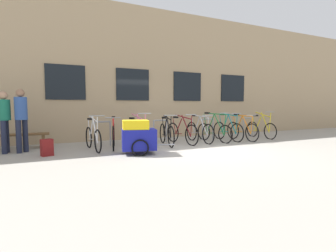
% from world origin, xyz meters
% --- Properties ---
extents(ground_plane, '(42.00, 42.00, 0.00)m').
position_xyz_m(ground_plane, '(0.00, 0.00, 0.00)').
color(ground_plane, '#9E998E').
extents(storefront_building, '(28.00, 7.53, 5.13)m').
position_xyz_m(storefront_building, '(0.00, 6.94, 2.56)').
color(storefront_building, tan).
rests_on(storefront_building, ground).
extents(bike_rack, '(6.53, 0.05, 0.82)m').
position_xyz_m(bike_rack, '(0.39, 1.90, 0.49)').
color(bike_rack, gray).
rests_on(bike_rack, ground).
extents(bicycle_teal, '(0.44, 1.68, 1.06)m').
position_xyz_m(bicycle_teal, '(1.92, 1.35, 0.38)').
color(bicycle_teal, black).
rests_on(bicycle_teal, ground).
extents(bicycle_orange, '(0.44, 1.72, 1.01)m').
position_xyz_m(bicycle_orange, '(2.48, 1.21, 0.38)').
color(bicycle_orange, black).
rests_on(bicycle_orange, ground).
extents(bicycle_pink, '(0.48, 1.76, 1.11)m').
position_xyz_m(bicycle_pink, '(-1.65, 1.29, 0.39)').
color(bicycle_pink, black).
rests_on(bicycle_pink, ground).
extents(bicycle_white, '(0.44, 1.70, 1.06)m').
position_xyz_m(bicycle_white, '(-2.99, 1.33, 0.37)').
color(bicycle_white, black).
rests_on(bicycle_white, ground).
extents(bicycle_silver, '(0.44, 1.81, 1.01)m').
position_xyz_m(bicycle_silver, '(0.72, 1.42, 0.39)').
color(bicycle_silver, black).
rests_on(bicycle_silver, ground).
extents(bicycle_yellow, '(0.44, 1.64, 1.10)m').
position_xyz_m(bicycle_yellow, '(3.64, 1.41, 0.37)').
color(bicycle_yellow, black).
rests_on(bicycle_yellow, ground).
extents(bicycle_maroon, '(0.45, 1.80, 1.04)m').
position_xyz_m(bicycle_maroon, '(-0.01, 1.39, 0.39)').
color(bicycle_maroon, black).
rests_on(bicycle_maroon, ground).
extents(bicycle_black, '(0.45, 1.74, 1.03)m').
position_xyz_m(bicycle_black, '(-0.62, 1.31, 0.38)').
color(bicycle_black, black).
rests_on(bicycle_black, ground).
extents(bicycle_green, '(0.49, 1.72, 1.08)m').
position_xyz_m(bicycle_green, '(1.28, 1.32, 0.38)').
color(bicycle_green, black).
rests_on(bicycle_green, ground).
extents(bicycle_red, '(0.54, 1.69, 0.99)m').
position_xyz_m(bicycle_red, '(-2.37, 1.41, 0.40)').
color(bicycle_red, black).
rests_on(bicycle_red, ground).
extents(bike_trailer, '(1.48, 0.78, 0.93)m').
position_xyz_m(bike_trailer, '(-1.97, 0.19, 0.48)').
color(bike_trailer, navy).
rests_on(bike_trailer, ground).
extents(wooden_bench, '(1.79, 0.40, 0.46)m').
position_xyz_m(wooden_bench, '(-5.06, 2.45, 0.34)').
color(wooden_bench, brown).
rests_on(wooden_bench, ground).
extents(person_by_bench, '(0.32, 0.32, 1.76)m').
position_xyz_m(person_by_bench, '(-4.84, 1.73, 1.02)').
color(person_by_bench, '#1E2338').
rests_on(person_by_bench, ground).
extents(person_browsing, '(0.32, 0.36, 1.69)m').
position_xyz_m(person_browsing, '(-5.25, 1.80, 0.98)').
color(person_browsing, '#1E2338').
rests_on(person_browsing, ground).
extents(backpack, '(0.33, 0.28, 0.44)m').
position_xyz_m(backpack, '(-4.21, 0.91, 0.22)').
color(backpack, maroon).
rests_on(backpack, ground).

